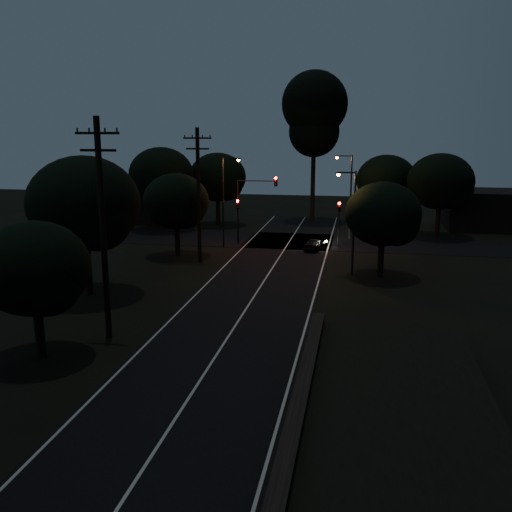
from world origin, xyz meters
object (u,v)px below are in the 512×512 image
(signal_left, at_px, (238,213))
(tall_pine, at_px, (314,113))
(utility_pole_mid, at_px, (103,226))
(car, at_px, (315,244))
(streetlight_b, at_px, (349,191))
(streetlight_c, at_px, (352,216))
(utility_pole_far, at_px, (199,193))
(signal_right, at_px, (339,216))
(signal_mast, at_px, (256,197))
(streetlight_a, at_px, (225,196))

(signal_left, bearing_deg, tall_pine, 69.54)
(utility_pole_mid, bearing_deg, car, 69.68)
(streetlight_b, height_order, streetlight_c, streetlight_b)
(utility_pole_far, bearing_deg, signal_right, 37.00)
(tall_pine, xyz_separation_m, signal_left, (-5.60, -15.01, -9.27))
(utility_pole_far, distance_m, tall_pine, 24.94)
(tall_pine, height_order, streetlight_b, tall_pine)
(signal_right, distance_m, streetlight_b, 4.45)
(signal_mast, bearing_deg, car, -17.30)
(signal_mast, relative_size, streetlight_a, 0.78)
(streetlight_b, bearing_deg, signal_left, -157.95)
(utility_pole_mid, bearing_deg, utility_pole_far, 90.00)
(streetlight_a, relative_size, streetlight_b, 1.00)
(tall_pine, relative_size, car, 5.42)
(utility_pole_mid, bearing_deg, streetlight_a, 88.27)
(signal_right, height_order, car, signal_right)
(streetlight_a, height_order, streetlight_c, streetlight_a)
(streetlight_a, xyz_separation_m, streetlight_b, (10.61, 6.00, 0.00))
(signal_left, bearing_deg, utility_pole_far, -99.94)
(signal_left, xyz_separation_m, streetlight_c, (10.43, -9.99, 1.51))
(streetlight_c, bearing_deg, tall_pine, 100.93)
(utility_pole_far, bearing_deg, streetlight_c, -9.60)
(utility_pole_mid, distance_m, signal_right, 27.30)
(signal_mast, bearing_deg, signal_left, -179.87)
(signal_right, distance_m, streetlight_a, 10.26)
(streetlight_b, xyz_separation_m, car, (-2.69, -5.73, -4.11))
(tall_pine, bearing_deg, signal_right, -76.51)
(signal_left, xyz_separation_m, streetlight_a, (-0.71, -1.99, 1.80))
(signal_right, xyz_separation_m, streetlight_b, (0.71, 4.01, 1.80))
(signal_right, distance_m, streetlight_c, 10.18)
(streetlight_c, bearing_deg, streetlight_b, 92.14)
(utility_pole_far, bearing_deg, signal_left, 80.06)
(utility_pole_mid, xyz_separation_m, signal_mast, (3.09, 24.99, -1.40))
(utility_pole_far, relative_size, signal_right, 2.56)
(signal_left, relative_size, streetlight_a, 0.51)
(utility_pole_far, bearing_deg, streetlight_b, 46.70)
(signal_right, bearing_deg, streetlight_a, -168.66)
(utility_pole_mid, height_order, streetlight_b, utility_pole_mid)
(signal_left, height_order, streetlight_c, streetlight_c)
(signal_left, height_order, streetlight_b, streetlight_b)
(signal_right, relative_size, car, 1.32)
(utility_pole_mid, distance_m, streetlight_c, 19.15)
(streetlight_b, bearing_deg, car, -115.16)
(tall_pine, bearing_deg, car, -84.49)
(utility_pole_far, relative_size, signal_mast, 1.68)
(signal_left, distance_m, streetlight_b, 10.84)
(utility_pole_mid, xyz_separation_m, signal_right, (10.60, 24.99, -2.90))
(signal_left, xyz_separation_m, streetlight_b, (9.91, 4.01, 1.80))
(utility_pole_mid, bearing_deg, signal_left, 86.79)
(signal_mast, distance_m, streetlight_b, 9.15)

